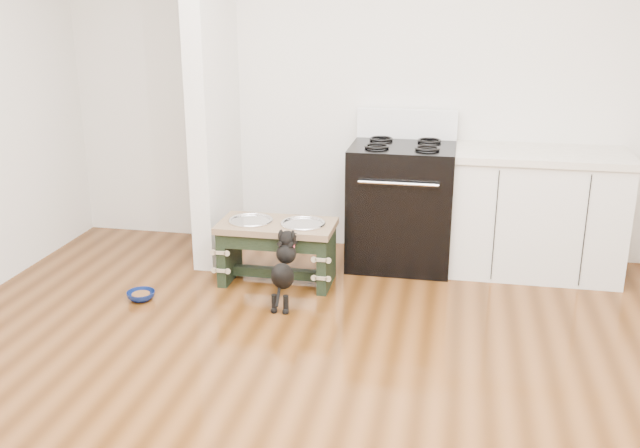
# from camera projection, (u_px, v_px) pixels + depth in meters

# --- Properties ---
(ground) EXTENTS (5.00, 5.00, 0.00)m
(ground) POSITION_uv_depth(u_px,v_px,m) (309.00, 412.00, 3.53)
(ground) COLOR #42230B
(ground) RESTS_ON ground
(room_shell) EXTENTS (5.00, 5.00, 5.00)m
(room_shell) POSITION_uv_depth(u_px,v_px,m) (308.00, 82.00, 3.03)
(room_shell) COLOR silver
(room_shell) RESTS_ON ground
(partition_wall) EXTENTS (0.15, 0.80, 2.70)m
(partition_wall) POSITION_uv_depth(u_px,v_px,m) (213.00, 82.00, 5.29)
(partition_wall) COLOR silver
(partition_wall) RESTS_ON ground
(oven_range) EXTENTS (0.76, 0.69, 1.14)m
(oven_range) POSITION_uv_depth(u_px,v_px,m) (401.00, 203.00, 5.35)
(oven_range) COLOR black
(oven_range) RESTS_ON ground
(cabinet_run) EXTENTS (1.24, 0.64, 0.91)m
(cabinet_run) POSITION_uv_depth(u_px,v_px,m) (536.00, 213.00, 5.20)
(cabinet_run) COLOR silver
(cabinet_run) RESTS_ON ground
(dog_feeder) EXTENTS (0.81, 0.43, 0.46)m
(dog_feeder) POSITION_uv_depth(u_px,v_px,m) (277.00, 240.00, 5.03)
(dog_feeder) COLOR black
(dog_feeder) RESTS_ON ground
(puppy) EXTENTS (0.14, 0.42, 0.50)m
(puppy) POSITION_uv_depth(u_px,v_px,m) (284.00, 267.00, 4.67)
(puppy) COLOR black
(puppy) RESTS_ON ground
(floor_bowl) EXTENTS (0.21, 0.21, 0.06)m
(floor_bowl) POSITION_uv_depth(u_px,v_px,m) (141.00, 296.00, 4.82)
(floor_bowl) COLOR #0B194F
(floor_bowl) RESTS_ON ground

